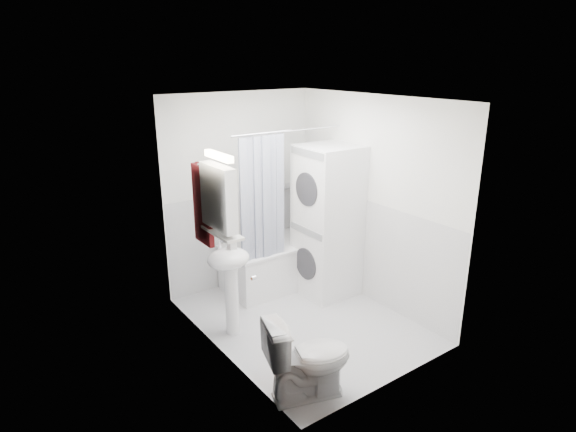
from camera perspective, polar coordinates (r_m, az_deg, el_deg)
floor at (r=5.44m, az=1.74°, el=-12.30°), size 2.60×2.60×0.00m
room_walls at (r=4.86m, az=1.90°, el=2.98°), size 2.60×2.60×2.60m
wainscot at (r=5.38m, az=-0.10°, el=-5.50°), size 1.98×2.58×2.58m
door at (r=4.10m, az=-4.11°, el=-7.33°), size 0.05×2.00×2.00m
bathtub at (r=6.16m, az=-0.70°, el=-5.21°), size 1.50×0.71×0.57m
tub_spout at (r=6.32m, az=-0.94°, el=1.00°), size 0.04×0.12×0.04m
curtain_rod at (r=5.46m, az=1.04°, el=10.18°), size 1.68×0.02×0.02m
shower_curtain at (r=5.36m, az=-3.01°, el=1.80°), size 0.55×0.02×1.45m
sink at (r=4.94m, az=-6.95°, el=-6.60°), size 0.44×0.37×1.04m
medicine_cabinet at (r=4.45m, az=-8.18°, el=2.41°), size 0.13×0.50×0.71m
shelf at (r=4.57m, az=-7.81°, el=-1.96°), size 0.18×0.54×0.02m
shower_caddy at (r=6.27m, az=-0.53°, el=3.29°), size 0.22×0.06×0.02m
towel at (r=4.72m, az=-10.07°, el=1.50°), size 0.07×0.33×0.80m
washer_dryer at (r=5.74m, az=4.71°, el=-0.66°), size 0.66×0.65×1.82m
toilet at (r=4.22m, az=2.39°, el=-16.50°), size 0.83×0.62×0.73m
soap_pump at (r=4.86m, az=-6.65°, el=-3.81°), size 0.08×0.17×0.08m
shelf_bottle at (r=4.43m, az=-6.92°, el=-1.93°), size 0.07×0.18×0.07m
shelf_cup at (r=4.65m, az=-8.54°, el=-0.82°), size 0.10×0.09×0.10m
shampoo_a at (r=6.10m, az=-2.59°, el=3.60°), size 0.13×0.17×0.13m
shampoo_b at (r=6.17m, az=-1.66°, el=3.54°), size 0.08×0.21×0.08m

